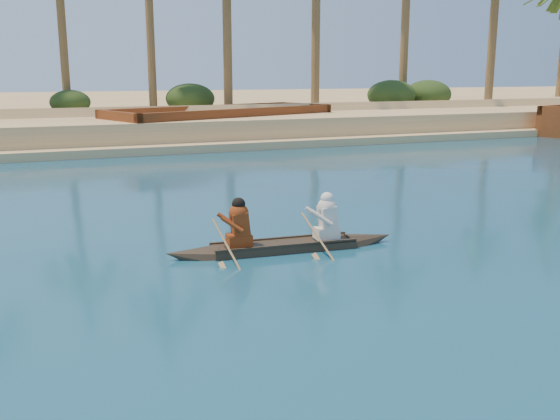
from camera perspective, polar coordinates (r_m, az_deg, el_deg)
name	(u,v)px	position (r m, az deg, el deg)	size (l,w,h in m)	color
sandy_embankment	(185,109)	(53.01, -8.69, 9.13)	(150.00, 51.00, 1.50)	#D7B879
shrub_cluster	(246,111)	(38.23, -3.11, 9.03)	(100.00, 6.00, 2.40)	#253914
canoe	(284,238)	(12.41, 0.34, -2.61)	(4.75, 1.01, 1.30)	#31261A
barge_mid	(222,126)	(33.09, -5.29, 7.61)	(12.83, 7.86, 2.03)	maroon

